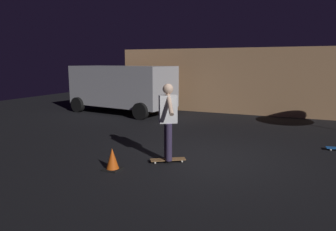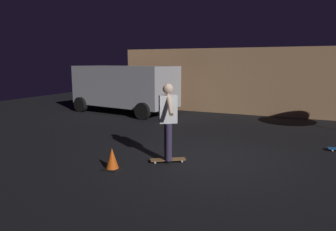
% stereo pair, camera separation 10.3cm
% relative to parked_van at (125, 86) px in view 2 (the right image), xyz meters
% --- Properties ---
extents(ground_plane, '(28.00, 28.00, 0.00)m').
position_rel_parked_van_xyz_m(ground_plane, '(5.33, -5.00, -1.16)').
color(ground_plane, black).
extents(low_building, '(12.29, 4.12, 2.78)m').
position_rel_parked_van_xyz_m(low_building, '(5.39, 3.60, 0.23)').
color(low_building, '#AD7F56').
rests_on(low_building, ground_plane).
extents(parked_van, '(4.84, 2.82, 2.03)m').
position_rel_parked_van_xyz_m(parked_van, '(0.00, 0.00, 0.00)').
color(parked_van, '#B2B2B7').
rests_on(parked_van, ground_plane).
extents(skateboard_ridden, '(0.76, 0.59, 0.07)m').
position_rel_parked_van_xyz_m(skateboard_ridden, '(4.64, -5.61, -1.11)').
color(skateboard_ridden, olive).
rests_on(skateboard_ridden, ground_plane).
extents(skater, '(0.61, 0.87, 1.67)m').
position_rel_parked_van_xyz_m(skater, '(4.64, -5.61, -0.12)').
color(skater, '#382D4C').
rests_on(skater, skateboard_ridden).
extents(traffic_cone, '(0.34, 0.34, 0.46)m').
position_rel_parked_van_xyz_m(traffic_cone, '(3.79, -6.53, -0.95)').
color(traffic_cone, black).
rests_on(traffic_cone, ground_plane).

